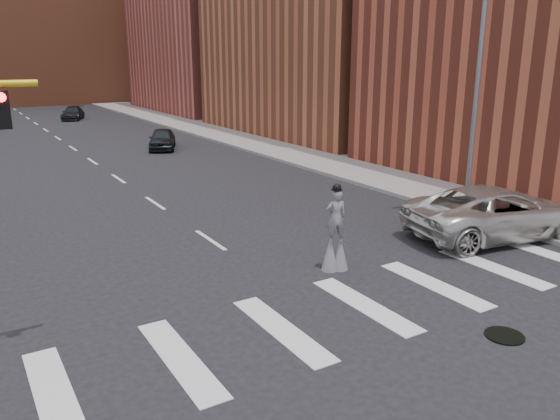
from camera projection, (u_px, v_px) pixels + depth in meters
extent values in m
plane|color=black|center=(350.00, 333.00, 12.90)|extent=(160.00, 160.00, 0.00)
cube|color=gray|center=(272.00, 146.00, 39.71)|extent=(5.00, 90.00, 0.18)
cylinder|color=black|center=(504.00, 336.00, 12.75)|extent=(0.90, 0.90, 0.04)
cube|color=#AB4B3F|center=(218.00, 26.00, 65.67)|extent=(16.00, 22.00, 20.00)
cube|color=#9D5031|center=(44.00, 38.00, 77.72)|extent=(26.00, 14.00, 18.00)
cylinder|color=slate|center=(476.00, 103.00, 22.12)|extent=(0.20, 0.20, 9.00)
cube|color=black|center=(2.00, 110.00, 10.70)|extent=(0.28, 0.18, 0.75)
cylinder|color=#FF0C0C|center=(1.00, 97.00, 10.55)|extent=(0.18, 0.06, 0.18)
cylinder|color=#311D13|center=(340.00, 256.00, 16.71)|extent=(0.07, 0.07, 0.85)
cylinder|color=#311D13|center=(330.00, 257.00, 16.64)|extent=(0.07, 0.07, 0.85)
cone|color=slate|center=(340.00, 253.00, 16.68)|extent=(0.52, 0.52, 1.06)
cone|color=slate|center=(330.00, 254.00, 16.61)|extent=(0.52, 0.52, 1.06)
imported|color=slate|center=(336.00, 217.00, 16.33)|extent=(0.70, 0.57, 1.67)
sphere|color=black|center=(337.00, 188.00, 16.09)|extent=(0.26, 0.26, 0.26)
cylinder|color=black|center=(337.00, 190.00, 16.11)|extent=(0.34, 0.34, 0.02)
cube|color=yellow|center=(335.00, 201.00, 16.34)|extent=(0.22, 0.05, 0.10)
imported|color=beige|center=(496.00, 212.00, 19.62)|extent=(7.16, 4.32, 1.86)
imported|color=black|center=(162.00, 139.00, 38.73)|extent=(3.27, 4.64, 1.47)
imported|color=black|center=(73.00, 113.00, 57.32)|extent=(3.35, 4.90, 1.32)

